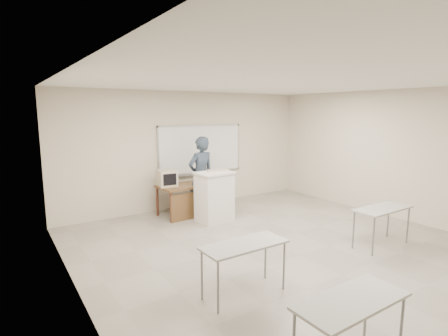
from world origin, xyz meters
TOP-DOWN VIEW (x-y plane):
  - floor at (0.00, 0.00)m, footprint 7.00×8.00m
  - whiteboard at (0.30, 3.97)m, footprint 2.48×0.10m
  - student_desks at (-0.00, -1.35)m, footprint 4.40×2.20m
  - instructor_desk at (-0.40, 3.19)m, footprint 1.56×0.78m
  - podium at (-0.20, 2.50)m, footprint 0.81×0.59m
  - crt_monitor at (-0.95, 3.43)m, footprint 0.41×0.46m
  - laptop at (0.00, 3.17)m, footprint 0.32×0.30m
  - mouse at (-0.20, 3.35)m, footprint 0.12×0.10m
  - keyboard at (-0.05, 2.58)m, footprint 0.53×0.29m
  - presenter at (-0.17, 3.16)m, footprint 0.74×0.53m

SIDE VIEW (x-z plane):
  - floor at x=0.00m, z-range -0.01..0.00m
  - instructor_desk at x=-0.40m, z-range 0.19..0.94m
  - podium at x=-0.20m, z-range 0.00..1.14m
  - student_desks at x=0.00m, z-range 0.31..1.04m
  - mouse at x=-0.20m, z-range 0.75..0.79m
  - laptop at x=0.00m, z-range 0.69..0.92m
  - crt_monitor at x=-0.95m, z-range 0.74..1.13m
  - presenter at x=-0.17m, z-range 0.00..1.90m
  - keyboard at x=-0.05m, z-range 1.14..1.17m
  - whiteboard at x=0.30m, z-range 0.83..2.14m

